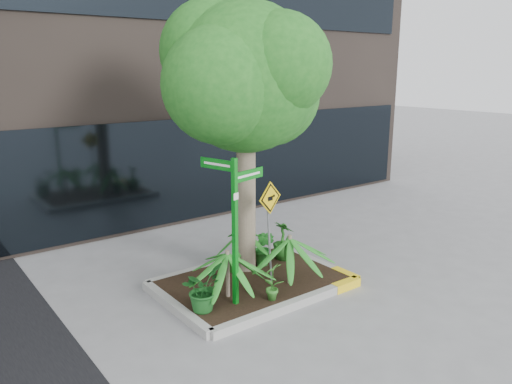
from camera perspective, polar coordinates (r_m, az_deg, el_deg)
ground at (r=9.01m, az=-0.24°, el=-11.74°), size 80.00×80.00×0.00m
planter at (r=9.30m, az=-0.11°, el=-10.22°), size 3.35×2.36×0.15m
tree at (r=9.01m, az=-1.28°, el=12.91°), size 3.42×3.03×5.13m
palm_front at (r=8.84m, az=3.89°, el=-5.31°), size 1.02×1.02×1.13m
palm_left at (r=8.36m, az=-3.29°, el=-7.03°), size 0.93×0.93×1.03m
palm_back at (r=9.70m, az=-1.45°, el=-4.36°), size 0.85×0.85×0.95m
shrub_a at (r=8.09m, az=-6.18°, el=-10.92°), size 0.92×0.92×0.73m
shrub_b at (r=10.10m, az=3.20°, el=-5.52°), size 0.49×0.49×0.79m
shrub_c at (r=8.40m, az=1.89°, el=-10.09°), size 0.41×0.41×0.67m
shrub_d at (r=9.77m, az=0.94°, el=-6.38°), size 0.53×0.53×0.73m
street_sign_post at (r=7.94m, az=-2.47°, el=-3.01°), size 0.88×0.74×2.57m
cattle_sign at (r=8.69m, az=1.58°, el=-2.70°), size 0.57×0.17×1.88m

